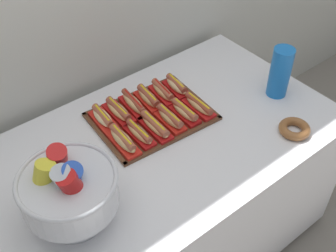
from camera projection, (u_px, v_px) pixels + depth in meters
The scene contains 18 objects.
ground_plane at pixel (159, 243), 2.26m from camera, with size 10.00×10.00×0.00m, color gray.
buffet_table at pixel (158, 196), 1.99m from camera, with size 1.54×0.87×0.74m.
serving_tray at pixel (152, 117), 1.86m from camera, with size 0.50×0.39×0.01m.
hot_dog_0 at pixel (123, 140), 1.71m from camera, with size 0.07×0.18×0.06m.
hot_dog_1 at pixel (139, 133), 1.74m from camera, with size 0.06×0.17×0.06m.
hot_dog_2 at pixel (155, 126), 1.77m from camera, with size 0.07×0.19×0.06m.
hot_dog_3 at pixel (170, 118), 1.80m from camera, with size 0.07×0.16×0.06m.
hot_dog_4 at pixel (185, 112), 1.83m from camera, with size 0.06×0.16×0.06m.
hot_dog_5 at pixel (199, 106), 1.87m from camera, with size 0.06×0.17×0.06m.
hot_dog_6 at pixel (103, 118), 1.81m from camera, with size 0.08×0.16×0.06m.
hot_dog_7 at pixel (119, 111), 1.84m from camera, with size 0.07×0.18×0.06m.
hot_dog_8 at pixel (134, 104), 1.87m from camera, with size 0.07×0.19×0.06m.
hot_dog_9 at pixel (148, 98), 1.90m from camera, with size 0.08×0.17×0.06m.
hot_dog_10 at pixel (163, 92), 1.93m from camera, with size 0.08×0.17×0.06m.
hot_dog_11 at pixel (176, 86), 1.96m from camera, with size 0.08×0.16×0.06m.
punch_bowl at pixel (68, 189), 1.38m from camera, with size 0.32×0.32×0.27m.
cup_stack at pixel (280, 72), 1.90m from camera, with size 0.09×0.09×0.23m.
donut at pixel (294, 129), 1.78m from camera, with size 0.13×0.13×0.04m.
Camera 1 is at (-0.74, -1.00, 1.98)m, focal length 46.66 mm.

